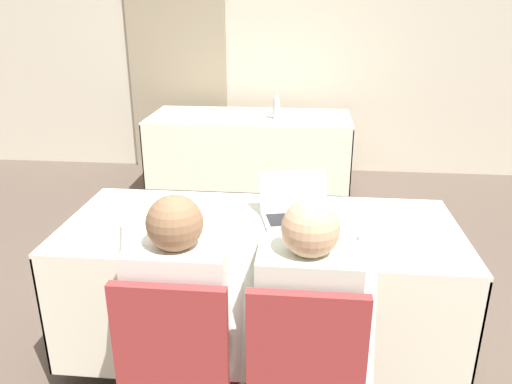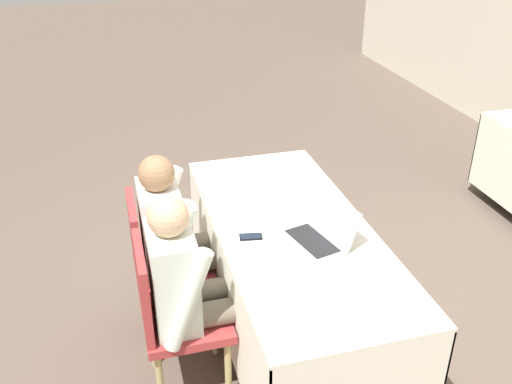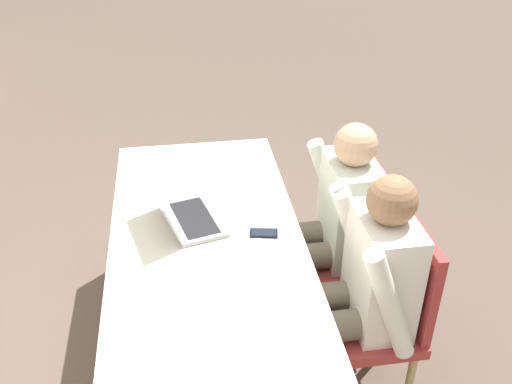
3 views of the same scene
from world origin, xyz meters
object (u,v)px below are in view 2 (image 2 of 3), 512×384
Objects in this scene: chair_near_left at (160,261)px; person_white_shirt at (189,284)px; chair_near_right at (171,312)px; cell_phone at (251,237)px; laptop at (319,235)px; person_checkered_shirt at (176,235)px.

person_white_shirt is at bearing -167.52° from chair_near_left.
chair_near_right is at bearing -180.00° from chair_near_left.
chair_near_right is at bearing -57.99° from cell_phone.
person_white_shirt is at bearing -99.55° from laptop.
cell_phone is 0.11× the size of person_white_shirt.
chair_near_right is 0.50m from person_checkered_shirt.
laptop reaches higher than chair_near_right.
chair_near_right reaches higher than cell_phone.
chair_near_left is at bearing 12.48° from person_white_shirt.
cell_phone is 0.14× the size of chair_near_left.
person_checkered_shirt is (-0.28, -0.37, -0.10)m from cell_phone.
laptop is 0.37m from cell_phone.
person_checkered_shirt is (-0.47, 0.10, 0.16)m from chair_near_right.
person_white_shirt is at bearing -52.70° from cell_phone.
chair_near_left is at bearing -130.89° from laptop.
laptop is 0.83m from person_checkered_shirt.
chair_near_right is at bearing -100.12° from laptop.
chair_near_right is 0.78× the size of person_checkered_shirt.
person_white_shirt is (0.06, -0.71, -0.14)m from laptop.
laptop is at bearing -116.90° from chair_near_left.
chair_near_left is at bearing -110.11° from cell_phone.
cell_phone is at bearing -125.69° from laptop.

